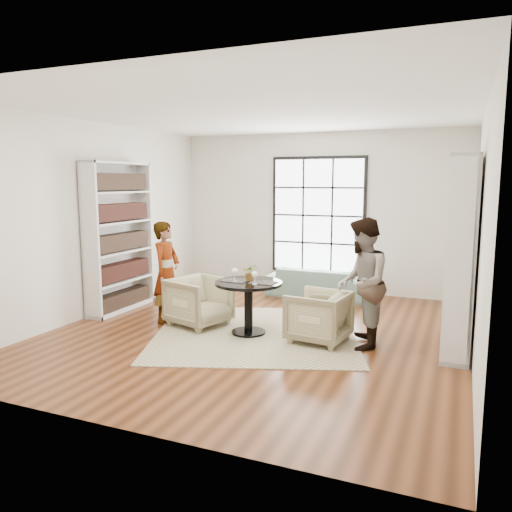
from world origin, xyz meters
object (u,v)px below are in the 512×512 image
at_px(sofa, 318,282).
at_px(wine_glass_right, 255,275).
at_px(armchair_right, 319,316).
at_px(person_left, 166,272).
at_px(pedestal_table, 248,296).
at_px(person_right, 362,283).
at_px(armchair_left, 199,302).
at_px(wine_glass_left, 234,272).
at_px(flower_centerpiece, 250,272).

distance_m(sofa, wine_glass_right, 2.77).
xyz_separation_m(armchair_right, person_left, (-2.36, 0.05, 0.42)).
bearing_deg(pedestal_table, person_right, 2.12).
distance_m(armchair_left, wine_glass_left, 0.86).
relative_size(pedestal_table, armchair_right, 1.24).
bearing_deg(wine_glass_left, person_left, 170.95).
xyz_separation_m(sofa, armchair_right, (0.71, -2.51, 0.07)).
bearing_deg(armchair_left, armchair_right, -75.53).
xyz_separation_m(pedestal_table, person_left, (-1.38, 0.11, 0.22)).
relative_size(armchair_left, armchair_right, 1.05).
bearing_deg(armchair_right, flower_centerpiece, -83.50).
distance_m(wine_glass_left, flower_centerpiece, 0.23).
distance_m(person_right, flower_centerpiece, 1.53).
xyz_separation_m(person_right, wine_glass_right, (-1.38, -0.19, 0.04)).
relative_size(armchair_left, flower_centerpiece, 3.34).
bearing_deg(armchair_left, wine_glass_left, -90.10).
height_order(person_right, wine_glass_left, person_right).
distance_m(sofa, armchair_left, 2.69).
distance_m(pedestal_table, wine_glass_right, 0.39).
xyz_separation_m(pedestal_table, wine_glass_left, (-0.17, -0.08, 0.34)).
distance_m(armchair_left, wine_glass_right, 1.13).
height_order(person_right, flower_centerpiece, person_right).
bearing_deg(person_left, sofa, -36.77).
distance_m(armchair_left, flower_centerpiece, 0.97).
distance_m(sofa, person_left, 3.00).
distance_m(sofa, person_right, 2.86).
height_order(armchair_right, wine_glass_left, wine_glass_left).
bearing_deg(wine_glass_left, person_right, 4.72).
height_order(person_left, person_right, person_right).
relative_size(person_left, flower_centerpiece, 6.45).
bearing_deg(person_right, pedestal_table, -97.46).
xyz_separation_m(armchair_left, wine_glass_left, (0.66, -0.19, 0.52)).
xyz_separation_m(pedestal_table, armchair_right, (0.98, 0.06, -0.20)).
xyz_separation_m(person_left, wine_glass_right, (1.53, -0.24, 0.11)).
distance_m(pedestal_table, sofa, 2.59).
distance_m(person_right, wine_glass_right, 1.39).
relative_size(person_left, person_right, 0.91).
bearing_deg(wine_glass_right, sofa, 87.55).
height_order(armchair_left, person_right, person_right).
bearing_deg(sofa, flower_centerpiece, 84.60).
height_order(armchair_right, person_right, person_right).
bearing_deg(armchair_right, person_left, -84.19).
xyz_separation_m(pedestal_table, flower_centerpiece, (0.00, 0.07, 0.32)).
relative_size(person_left, wine_glass_left, 7.98).
bearing_deg(armchair_left, flower_centerpiece, -76.79).
xyz_separation_m(armchair_right, person_right, (0.55, 0.00, 0.49)).
distance_m(armchair_right, flower_centerpiece, 1.11).
bearing_deg(sofa, armchair_right, 106.53).
distance_m(sofa, armchair_right, 2.61).
distance_m(person_left, person_right, 2.91).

